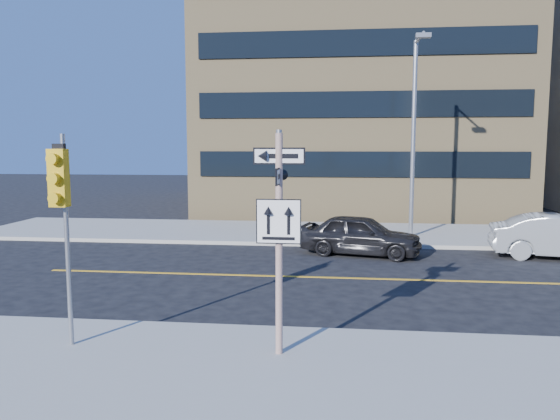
# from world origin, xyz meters

# --- Properties ---
(ground) EXTENTS (120.00, 120.00, 0.00)m
(ground) POSITION_xyz_m (0.00, 0.00, 0.00)
(ground) COLOR black
(ground) RESTS_ON ground
(sign_pole) EXTENTS (0.92, 0.92, 4.06)m
(sign_pole) POSITION_xyz_m (0.00, -2.51, 2.44)
(sign_pole) COLOR beige
(sign_pole) RESTS_ON near_sidewalk
(traffic_signal) EXTENTS (0.32, 0.45, 4.00)m
(traffic_signal) POSITION_xyz_m (-4.00, -2.66, 3.03)
(traffic_signal) COLOR gray
(traffic_signal) RESTS_ON near_sidewalk
(parked_car_a) EXTENTS (2.72, 4.61, 1.47)m
(parked_car_a) POSITION_xyz_m (1.80, 7.58, 0.74)
(parked_car_a) COLOR black
(parked_car_a) RESTS_ON ground
(streetlight_a) EXTENTS (0.55, 2.25, 8.00)m
(streetlight_a) POSITION_xyz_m (4.00, 10.76, 4.76)
(streetlight_a) COLOR gray
(streetlight_a) RESTS_ON far_sidewalk
(building_brick) EXTENTS (18.00, 18.00, 18.00)m
(building_brick) POSITION_xyz_m (2.00, 25.00, 9.00)
(building_brick) COLOR #A2895A
(building_brick) RESTS_ON ground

